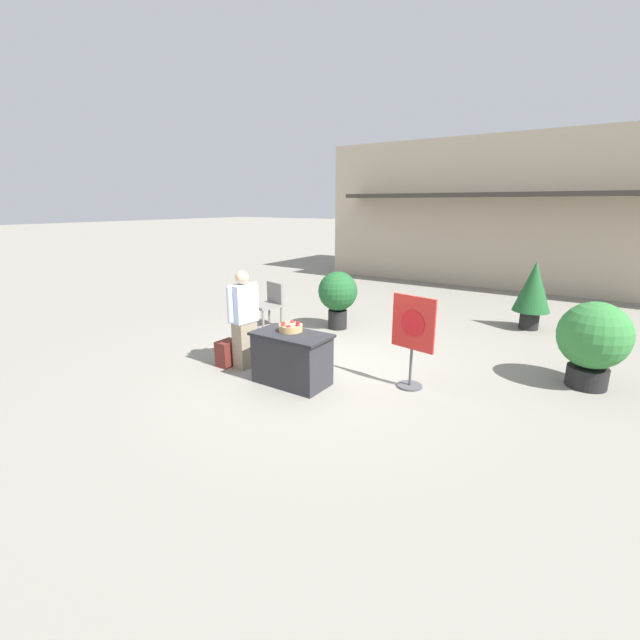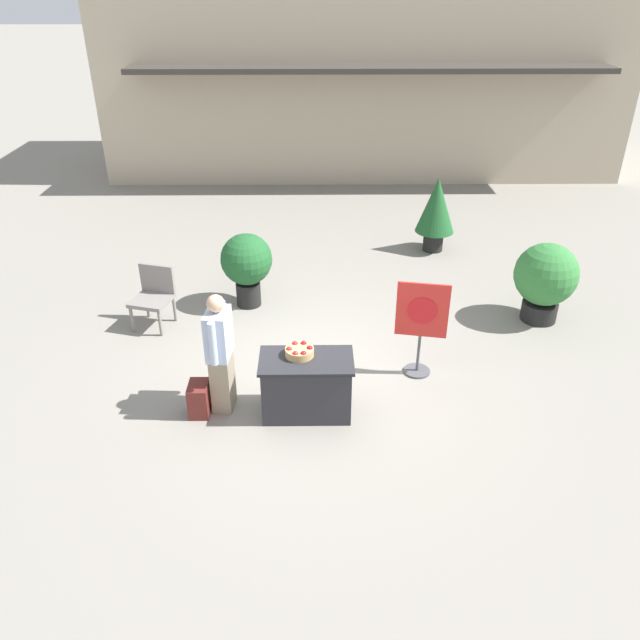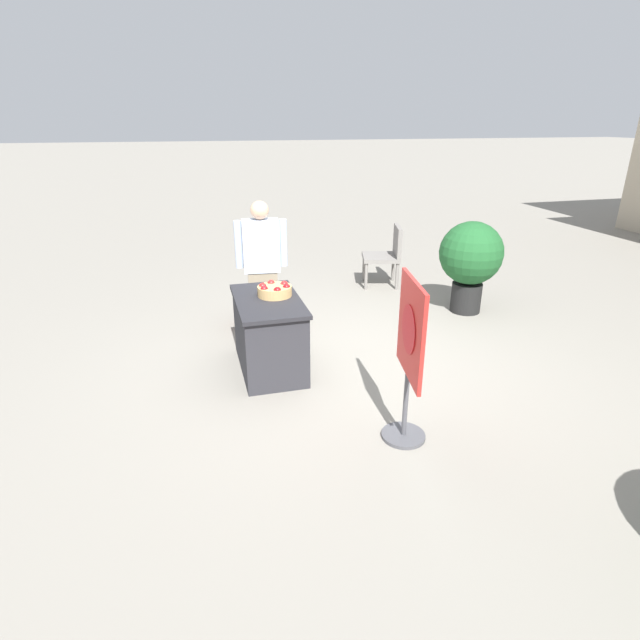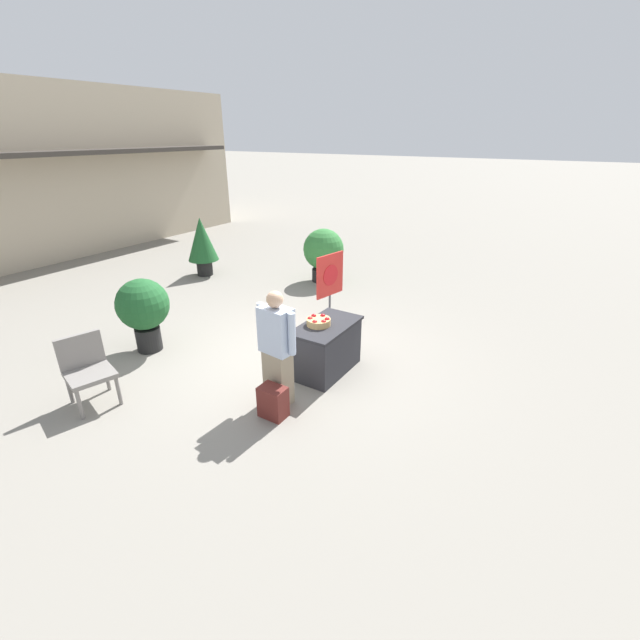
# 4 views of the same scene
# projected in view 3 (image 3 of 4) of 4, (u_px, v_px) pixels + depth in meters

# --- Properties ---
(ground_plane) EXTENTS (120.00, 120.00, 0.00)m
(ground_plane) POSITION_uv_depth(u_px,v_px,m) (343.00, 362.00, 5.36)
(ground_plane) COLOR gray
(display_table) EXTENTS (1.13, 0.64, 0.77)m
(display_table) POSITION_uv_depth(u_px,v_px,m) (269.00, 334.00, 5.10)
(display_table) COLOR #2D2D33
(display_table) RESTS_ON ground_plane
(apple_basket) EXTENTS (0.35, 0.35, 0.13)m
(apple_basket) POSITION_uv_depth(u_px,v_px,m) (275.00, 290.00, 5.03)
(apple_basket) COLOR tan
(apple_basket) RESTS_ON display_table
(person_visitor) EXTENTS (0.30, 0.61, 1.58)m
(person_visitor) POSITION_uv_depth(u_px,v_px,m) (262.00, 267.00, 5.90)
(person_visitor) COLOR gray
(person_visitor) RESTS_ON ground_plane
(backpack) EXTENTS (0.24, 0.34, 0.42)m
(backpack) POSITION_uv_depth(u_px,v_px,m) (251.00, 307.00, 6.35)
(backpack) COLOR maroon
(backpack) RESTS_ON ground_plane
(poster_board) EXTENTS (0.67, 0.36, 1.35)m
(poster_board) POSITION_uv_depth(u_px,v_px,m) (409.00, 353.00, 3.82)
(poster_board) COLOR #4C4C51
(poster_board) RESTS_ON ground_plane
(patio_chair) EXTENTS (0.68, 0.68, 0.93)m
(patio_chair) POSITION_uv_depth(u_px,v_px,m) (387.00, 252.00, 7.68)
(patio_chair) COLOR gray
(patio_chair) RESTS_ON ground_plane
(potted_plant_near_right) EXTENTS (0.82, 0.82, 1.22)m
(potted_plant_near_right) POSITION_uv_depth(u_px,v_px,m) (471.00, 258.00, 6.52)
(potted_plant_near_right) COLOR black
(potted_plant_near_right) RESTS_ON ground_plane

